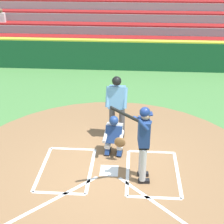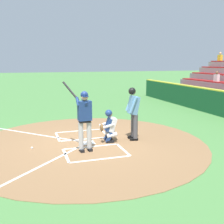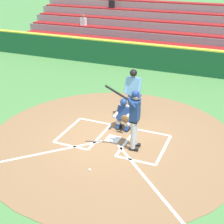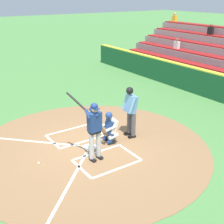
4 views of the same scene
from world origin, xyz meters
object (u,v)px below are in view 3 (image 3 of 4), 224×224
object	(u,v)px
batter	(134,116)
plate_umpire	(134,91)
catcher	(124,114)
baseball	(90,170)

from	to	relation	value
batter	plate_umpire	distance (m)	2.02
catcher	baseball	distance (m)	2.64
plate_umpire	baseball	world-z (taller)	plate_umpire
catcher	plate_umpire	xyz separation A→B (m)	(-0.01, -0.88, 0.49)
batter	baseball	size ratio (longest dim) A/B	28.76
catcher	plate_umpire	bearing A→B (deg)	-90.69
plate_umpire	baseball	size ratio (longest dim) A/B	25.20
baseball	catcher	bearing A→B (deg)	-90.09
batter	plate_umpire	xyz separation A→B (m)	(0.69, -1.89, -0.02)
batter	baseball	bearing A→B (deg)	65.86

